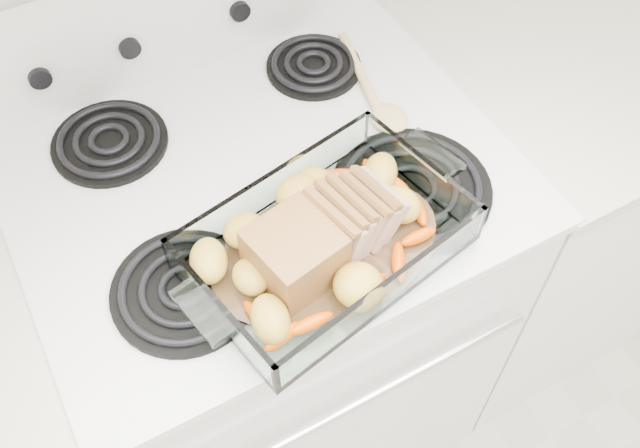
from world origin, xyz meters
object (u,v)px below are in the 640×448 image
baking_dish (327,246)px  counter_right (521,193)px  pork_roast (313,239)px  electric_range (272,306)px

baking_dish → counter_right: bearing=6.1°
pork_roast → baking_dish: bearing=-23.4°
electric_range → pork_roast: 0.55m
pork_roast → electric_range: bearing=64.3°
electric_range → pork_roast: size_ratio=4.92×
electric_range → counter_right: (0.66, -0.00, -0.02)m
baking_dish → pork_roast: bearing=168.7°
counter_right → pork_roast: size_ratio=4.10×
electric_range → baking_dish: size_ratio=2.94×
electric_range → counter_right: electric_range is taller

